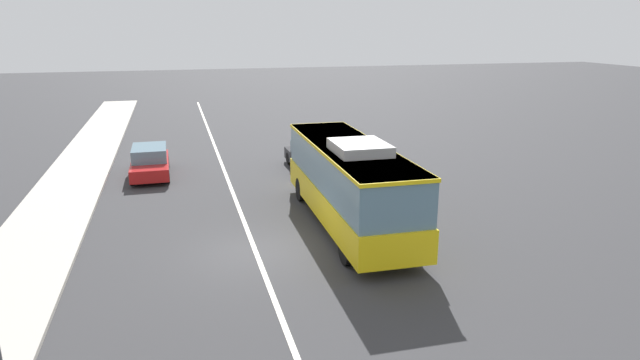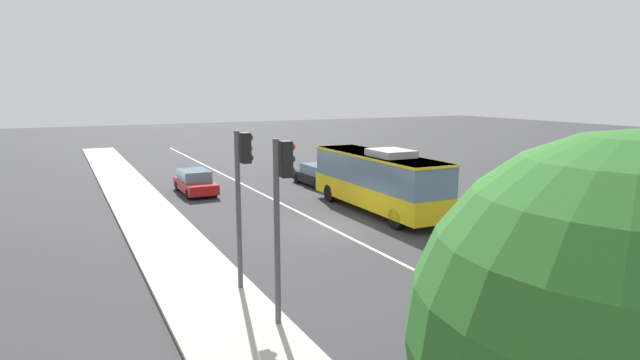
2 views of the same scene
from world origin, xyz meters
The scene contains 6 objects.
ground_plane centered at (0.00, 0.00, 0.00)m, with size 160.00×160.00×0.00m, color #333335.
sidewalk_kerb centered at (0.00, 7.31, 0.07)m, with size 80.00×3.08×0.14m, color #B2ADA3.
lane_centre_line centered at (0.00, 0.00, 0.01)m, with size 76.00×0.16×0.01m, color silver.
transit_bus centered at (1.61, -3.82, 1.81)m, with size 10.03×2.64×3.46m.
sedan_black centered at (9.91, -4.41, 0.72)m, with size 4.53×1.88×1.46m.
sedan_red centered at (11.00, 3.67, 0.72)m, with size 4.51×1.84×1.46m.
Camera 1 is at (-17.04, 2.32, 7.37)m, focal length 30.69 mm.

